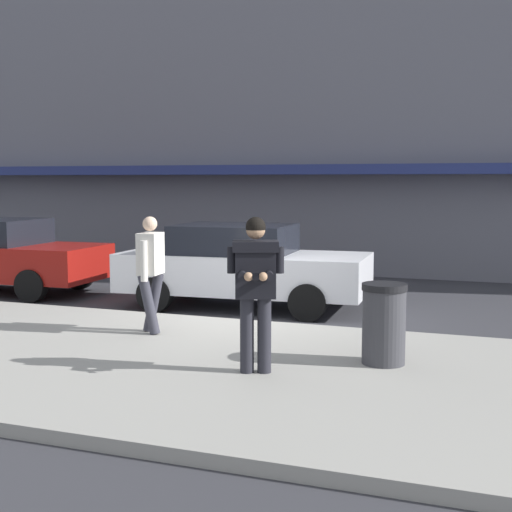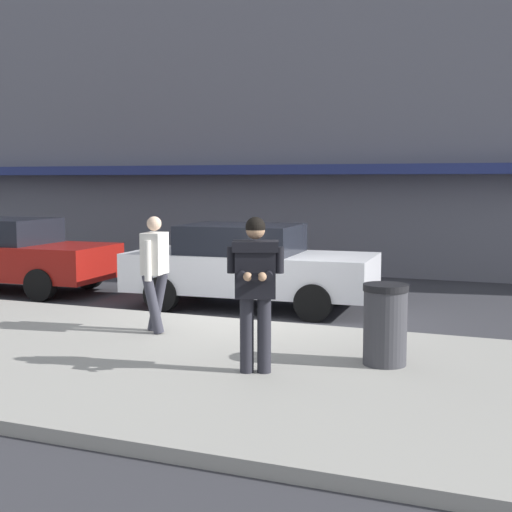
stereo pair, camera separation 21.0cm
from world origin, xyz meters
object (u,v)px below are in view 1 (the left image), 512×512
Objects in this scene: man_texting_on_phone at (256,277)px; pedestrian_in_light_coat at (151,267)px; trash_bin at (384,323)px; parked_sedan_mid at (242,265)px.

man_texting_on_phone is 1.06× the size of pedestrian_in_light_coat.
trash_bin is (1.31, 0.93, -0.62)m from man_texting_on_phone.
man_texting_on_phone is (1.97, -4.52, 0.46)m from parked_sedan_mid.
pedestrian_in_light_coat is (-2.18, 1.49, -0.14)m from man_texting_on_phone.
man_texting_on_phone is at bearing -34.35° from pedestrian_in_light_coat.
trash_bin is at bearing 35.27° from man_texting_on_phone.
pedestrian_in_light_coat reaches higher than trash_bin.
pedestrian_in_light_coat is 1.74× the size of trash_bin.
man_texting_on_phone is 2.64m from pedestrian_in_light_coat.
parked_sedan_mid is at bearing 113.48° from man_texting_on_phone.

